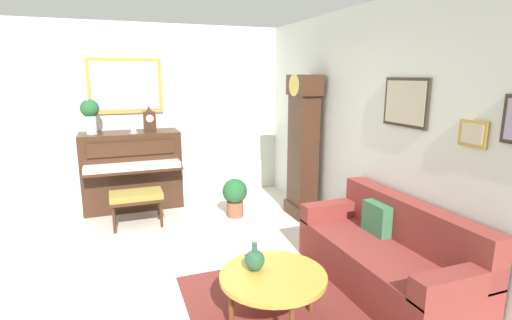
{
  "coord_description": "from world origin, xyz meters",
  "views": [
    {
      "loc": [
        3.85,
        -0.4,
        2.01
      ],
      "look_at": [
        -0.27,
        1.14,
        1.05
      ],
      "focal_mm": 27.34,
      "sensor_mm": 36.0,
      "label": 1
    }
  ],
  "objects_px": {
    "piano_bench": "(136,197)",
    "flower_vase": "(90,112)",
    "couch": "(387,256)",
    "coffee_table": "(273,277)",
    "teacup": "(134,131)",
    "potted_plant": "(235,195)",
    "piano": "(132,170)",
    "grandfather_clock": "(303,151)",
    "green_jug": "(255,260)",
    "mantel_clock": "(150,120)"
  },
  "relations": [
    {
      "from": "teacup",
      "to": "green_jug",
      "type": "height_order",
      "value": "teacup"
    },
    {
      "from": "potted_plant",
      "to": "piano",
      "type": "bearing_deg",
      "value": -124.69
    },
    {
      "from": "piano",
      "to": "teacup",
      "type": "height_order",
      "value": "teacup"
    },
    {
      "from": "piano",
      "to": "grandfather_clock",
      "type": "bearing_deg",
      "value": 61.64
    },
    {
      "from": "piano_bench",
      "to": "green_jug",
      "type": "relative_size",
      "value": 2.92
    },
    {
      "from": "piano_bench",
      "to": "green_jug",
      "type": "xyz_separation_m",
      "value": [
        2.46,
        0.79,
        0.11
      ]
    },
    {
      "from": "coffee_table",
      "to": "potted_plant",
      "type": "height_order",
      "value": "potted_plant"
    },
    {
      "from": "piano_bench",
      "to": "mantel_clock",
      "type": "xyz_separation_m",
      "value": [
        -0.83,
        0.31,
        0.94
      ]
    },
    {
      "from": "mantel_clock",
      "to": "grandfather_clock",
      "type": "bearing_deg",
      "value": 58.16
    },
    {
      "from": "piano_bench",
      "to": "flower_vase",
      "type": "distance_m",
      "value": 1.46
    },
    {
      "from": "piano_bench",
      "to": "coffee_table",
      "type": "height_order",
      "value": "piano_bench"
    },
    {
      "from": "coffee_table",
      "to": "green_jug",
      "type": "bearing_deg",
      "value": -136.28
    },
    {
      "from": "coffee_table",
      "to": "teacup",
      "type": "xyz_separation_m",
      "value": [
        -3.31,
        -0.85,
        0.8
      ]
    },
    {
      "from": "green_jug",
      "to": "coffee_table",
      "type": "bearing_deg",
      "value": 43.72
    },
    {
      "from": "piano",
      "to": "couch",
      "type": "bearing_deg",
      "value": 33.08
    },
    {
      "from": "piano_bench",
      "to": "potted_plant",
      "type": "relative_size",
      "value": 1.25
    },
    {
      "from": "teacup",
      "to": "piano_bench",
      "type": "bearing_deg",
      "value": -4.81
    },
    {
      "from": "potted_plant",
      "to": "piano_bench",
      "type": "bearing_deg",
      "value": -94.23
    },
    {
      "from": "piano_bench",
      "to": "grandfather_clock",
      "type": "distance_m",
      "value": 2.38
    },
    {
      "from": "grandfather_clock",
      "to": "flower_vase",
      "type": "height_order",
      "value": "grandfather_clock"
    },
    {
      "from": "piano_bench",
      "to": "flower_vase",
      "type": "bearing_deg",
      "value": -148.14
    },
    {
      "from": "piano_bench",
      "to": "mantel_clock",
      "type": "relative_size",
      "value": 1.84
    },
    {
      "from": "green_jug",
      "to": "piano_bench",
      "type": "bearing_deg",
      "value": -162.18
    },
    {
      "from": "piano_bench",
      "to": "teacup",
      "type": "bearing_deg",
      "value": 175.19
    },
    {
      "from": "piano_bench",
      "to": "grandfather_clock",
      "type": "height_order",
      "value": "grandfather_clock"
    },
    {
      "from": "grandfather_clock",
      "to": "coffee_table",
      "type": "height_order",
      "value": "grandfather_clock"
    },
    {
      "from": "teacup",
      "to": "grandfather_clock",
      "type": "bearing_deg",
      "value": 63.27
    },
    {
      "from": "piano",
      "to": "teacup",
      "type": "xyz_separation_m",
      "value": [
        0.11,
        0.06,
        0.6
      ]
    },
    {
      "from": "grandfather_clock",
      "to": "flower_vase",
      "type": "relative_size",
      "value": 3.5
    },
    {
      "from": "piano",
      "to": "couch",
      "type": "distance_m",
      "value": 3.94
    },
    {
      "from": "piano_bench",
      "to": "flower_vase",
      "type": "xyz_separation_m",
      "value": [
        -0.83,
        -0.52,
        1.08
      ]
    },
    {
      "from": "mantel_clock",
      "to": "teacup",
      "type": "distance_m",
      "value": 0.31
    },
    {
      "from": "flower_vase",
      "to": "potted_plant",
      "type": "height_order",
      "value": "flower_vase"
    },
    {
      "from": "coffee_table",
      "to": "couch",
      "type": "bearing_deg",
      "value": 95.79
    },
    {
      "from": "piano_bench",
      "to": "grandfather_clock",
      "type": "xyz_separation_m",
      "value": [
        0.39,
        2.28,
        0.56
      ]
    },
    {
      "from": "couch",
      "to": "flower_vase",
      "type": "xyz_separation_m",
      "value": [
        -3.29,
        -2.67,
        1.18
      ]
    },
    {
      "from": "couch",
      "to": "coffee_table",
      "type": "height_order",
      "value": "couch"
    },
    {
      "from": "piano_bench",
      "to": "teacup",
      "type": "xyz_separation_m",
      "value": [
        -0.72,
        0.06,
        0.79
      ]
    },
    {
      "from": "couch",
      "to": "potted_plant",
      "type": "xyz_separation_m",
      "value": [
        -2.36,
        -0.79,
        0.01
      ]
    },
    {
      "from": "coffee_table",
      "to": "potted_plant",
      "type": "distance_m",
      "value": 2.52
    },
    {
      "from": "piano_bench",
      "to": "couch",
      "type": "xyz_separation_m",
      "value": [
        2.46,
        2.15,
        -0.09
      ]
    },
    {
      "from": "green_jug",
      "to": "potted_plant",
      "type": "xyz_separation_m",
      "value": [
        -2.36,
        0.56,
        -0.19
      ]
    },
    {
      "from": "piano",
      "to": "piano_bench",
      "type": "distance_m",
      "value": 0.86
    },
    {
      "from": "piano_bench",
      "to": "couch",
      "type": "height_order",
      "value": "couch"
    },
    {
      "from": "piano",
      "to": "coffee_table",
      "type": "distance_m",
      "value": 3.54
    },
    {
      "from": "grandfather_clock",
      "to": "green_jug",
      "type": "xyz_separation_m",
      "value": [
        2.07,
        -1.49,
        -0.45
      ]
    },
    {
      "from": "coffee_table",
      "to": "mantel_clock",
      "type": "xyz_separation_m",
      "value": [
        -3.41,
        -0.6,
        0.95
      ]
    },
    {
      "from": "flower_vase",
      "to": "teacup",
      "type": "xyz_separation_m",
      "value": [
        0.11,
        0.58,
        -0.29
      ]
    },
    {
      "from": "coffee_table",
      "to": "mantel_clock",
      "type": "height_order",
      "value": "mantel_clock"
    },
    {
      "from": "coffee_table",
      "to": "potted_plant",
      "type": "relative_size",
      "value": 1.57
    }
  ]
}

